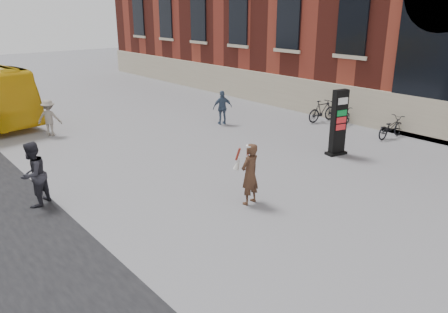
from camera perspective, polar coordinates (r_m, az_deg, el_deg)
ground at (r=13.19m, az=5.46°, el=-5.23°), size 100.00×100.00×0.00m
info_pylon at (r=17.05m, az=14.73°, el=4.29°), size 0.87×0.56×2.51m
woman at (r=12.37m, az=3.35°, el=-2.19°), size 0.74×0.69×1.81m
pedestrian_a at (r=13.35m, az=-23.67°, el=-2.16°), size 1.16×1.12×1.88m
pedestrian_b at (r=20.62m, az=-21.86°, el=4.71°), size 1.18×1.11×1.60m
pedestrian_c at (r=21.08m, az=-0.19°, el=6.41°), size 1.04×0.72×1.63m
bike_4 at (r=20.23m, az=20.97°, el=3.59°), size 1.79×0.66×0.94m
bike_6 at (r=21.53m, az=15.15°, el=4.96°), size 1.71×0.86×0.86m
bike_7 at (r=22.18m, az=12.71°, el=5.84°), size 1.84×0.71×1.08m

